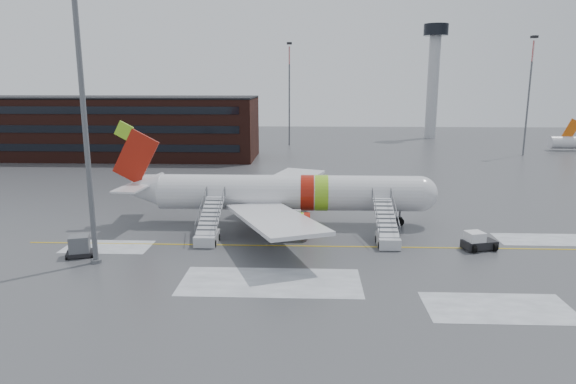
{
  "coord_description": "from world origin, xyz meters",
  "views": [
    {
      "loc": [
        -3.11,
        -47.34,
        15.26
      ],
      "look_at": [
        -5.27,
        4.66,
        4.0
      ],
      "focal_mm": 32.0,
      "sensor_mm": 36.0,
      "label": 1
    }
  ],
  "objects_px": {
    "airstair_fwd": "(387,233)",
    "pushback_tug": "(478,242)",
    "light_mast_near": "(82,91)",
    "airstair_aft": "(208,231)",
    "airliner": "(280,193)",
    "uld_container": "(80,247)"
  },
  "relations": [
    {
      "from": "airliner",
      "to": "pushback_tug",
      "type": "bearing_deg",
      "value": -23.09
    },
    {
      "from": "airstair_aft",
      "to": "airstair_fwd",
      "type": "bearing_deg",
      "value": 0.0
    },
    {
      "from": "airstair_fwd",
      "to": "pushback_tug",
      "type": "height_order",
      "value": "airstair_fwd"
    },
    {
      "from": "airstair_aft",
      "to": "uld_container",
      "type": "bearing_deg",
      "value": -155.44
    },
    {
      "from": "airliner",
      "to": "light_mast_near",
      "type": "distance_m",
      "value": 22.76
    },
    {
      "from": "airstair_aft",
      "to": "light_mast_near",
      "type": "distance_m",
      "value": 17.13
    },
    {
      "from": "uld_container",
      "to": "airstair_aft",
      "type": "bearing_deg",
      "value": 24.56
    },
    {
      "from": "airstair_aft",
      "to": "pushback_tug",
      "type": "bearing_deg",
      "value": -3.29
    },
    {
      "from": "airstair_aft",
      "to": "light_mast_near",
      "type": "bearing_deg",
      "value": -143.06
    },
    {
      "from": "airliner",
      "to": "airstair_aft",
      "type": "relative_size",
      "value": 4.55
    },
    {
      "from": "airstair_aft",
      "to": "pushback_tug",
      "type": "xyz_separation_m",
      "value": [
        25.35,
        -1.46,
        -0.31
      ]
    },
    {
      "from": "pushback_tug",
      "to": "light_mast_near",
      "type": "relative_size",
      "value": 0.12
    },
    {
      "from": "pushback_tug",
      "to": "light_mast_near",
      "type": "bearing_deg",
      "value": -171.71
    },
    {
      "from": "airstair_aft",
      "to": "pushback_tug",
      "type": "distance_m",
      "value": 25.4
    },
    {
      "from": "light_mast_near",
      "to": "airstair_aft",
      "type": "bearing_deg",
      "value": 36.94
    },
    {
      "from": "airliner",
      "to": "airstair_aft",
      "type": "bearing_deg",
      "value": -135.3
    },
    {
      "from": "airliner",
      "to": "airstair_fwd",
      "type": "xyz_separation_m",
      "value": [
        10.62,
        -6.54,
        -2.35
      ]
    },
    {
      "from": "airstair_fwd",
      "to": "airstair_aft",
      "type": "xyz_separation_m",
      "value": [
        -17.22,
        0.0,
        0.0
      ]
    },
    {
      "from": "pushback_tug",
      "to": "airliner",
      "type": "bearing_deg",
      "value": 156.91
    },
    {
      "from": "airstair_fwd",
      "to": "uld_container",
      "type": "xyz_separation_m",
      "value": [
        -27.81,
        -4.84,
        -0.18
      ]
    },
    {
      "from": "airstair_fwd",
      "to": "pushback_tug",
      "type": "distance_m",
      "value": 8.27
    },
    {
      "from": "airliner",
      "to": "airstair_fwd",
      "type": "bearing_deg",
      "value": -31.61
    }
  ]
}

